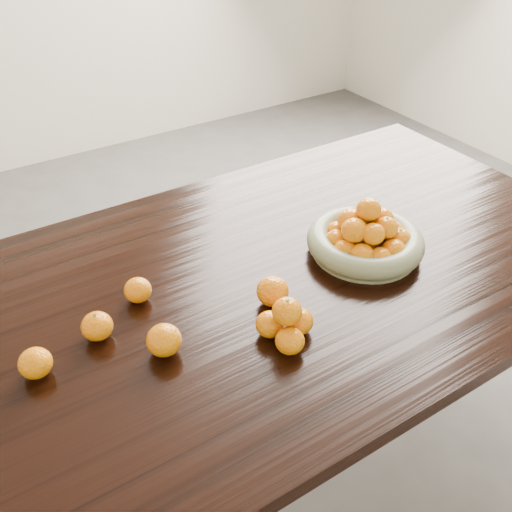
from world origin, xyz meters
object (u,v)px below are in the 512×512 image
orange_pyramid (287,324)px  dining_table (238,313)px  loose_orange_0 (97,326)px  fruit_bowl (366,239)px

orange_pyramid → dining_table: bearing=88.1°
orange_pyramid → loose_orange_0: size_ratio=1.86×
dining_table → fruit_bowl: fruit_bowl is taller
loose_orange_0 → orange_pyramid: bearing=-33.3°
dining_table → loose_orange_0: loose_orange_0 is taller
fruit_bowl → dining_table: bearing=169.8°
dining_table → loose_orange_0: size_ratio=30.23×
fruit_bowl → loose_orange_0: 0.68m
fruit_bowl → loose_orange_0: size_ratio=4.44×
fruit_bowl → orange_pyramid: (-0.35, -0.15, -0.00)m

